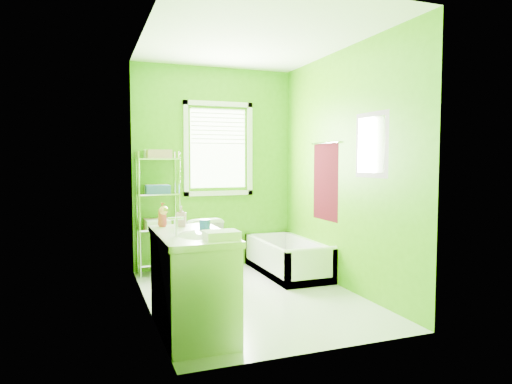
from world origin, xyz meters
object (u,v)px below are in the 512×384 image
object	(u,v)px
bathtub	(288,263)
wire_shelf_unit	(159,199)
toilet	(197,246)
vanity	(192,279)

from	to	relation	value
bathtub	wire_shelf_unit	bearing A→B (deg)	159.27
bathtub	toilet	size ratio (longest dim) A/B	1.86
vanity	wire_shelf_unit	distance (m)	2.08
toilet	wire_shelf_unit	size ratio (longest dim) A/B	0.48
bathtub	wire_shelf_unit	world-z (taller)	wire_shelf_unit
bathtub	wire_shelf_unit	size ratio (longest dim) A/B	0.89
toilet	vanity	world-z (taller)	vanity
bathtub	toilet	world-z (taller)	toilet
vanity	wire_shelf_unit	bearing A→B (deg)	89.04
toilet	vanity	distance (m)	1.80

